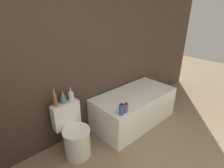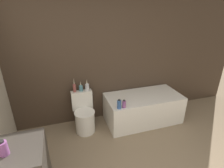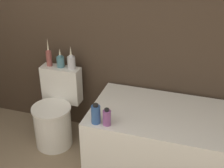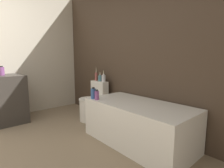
# 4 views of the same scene
# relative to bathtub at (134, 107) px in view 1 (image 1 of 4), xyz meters

# --- Properties ---
(wall_back_tiled) EXTENTS (6.40, 0.06, 2.60)m
(wall_back_tiled) POSITION_rel_bathtub_xyz_m (-0.79, 0.42, 1.01)
(wall_back_tiled) COLOR #423326
(wall_back_tiled) RESTS_ON ground_plane
(bathtub) EXTENTS (1.50, 0.75, 0.57)m
(bathtub) POSITION_rel_bathtub_xyz_m (0.00, 0.00, 0.00)
(bathtub) COLOR white
(bathtub) RESTS_ON ground
(toilet) EXTENTS (0.39, 0.51, 0.73)m
(toilet) POSITION_rel_bathtub_xyz_m (-1.19, 0.06, 0.02)
(toilet) COLOR white
(toilet) RESTS_ON ground
(vase_gold) EXTENTS (0.05, 0.05, 0.28)m
(vase_gold) POSITION_rel_bathtub_xyz_m (-1.31, 0.25, 0.54)
(vase_gold) COLOR #994C47
(vase_gold) RESTS_ON toilet
(vase_silver) EXTENTS (0.08, 0.08, 0.19)m
(vase_silver) POSITION_rel_bathtub_xyz_m (-1.19, 0.26, 0.51)
(vase_silver) COLOR teal
(vase_silver) RESTS_ON toilet
(vase_bronze) EXTENTS (0.08, 0.08, 0.23)m
(vase_bronze) POSITION_rel_bathtub_xyz_m (-1.08, 0.25, 0.52)
(vase_bronze) COLOR silver
(vase_bronze) RESTS_ON toilet
(shampoo_bottle_tall) EXTENTS (0.07, 0.07, 0.17)m
(shampoo_bottle_tall) POSITION_rel_bathtub_xyz_m (-0.63, -0.30, 0.36)
(shampoo_bottle_tall) COLOR #335999
(shampoo_bottle_tall) RESTS_ON bathtub
(shampoo_bottle_short) EXTENTS (0.06, 0.06, 0.15)m
(shampoo_bottle_short) POSITION_rel_bathtub_xyz_m (-0.54, -0.30, 0.35)
(shampoo_bottle_short) COLOR #8C4C8C
(shampoo_bottle_short) RESTS_ON bathtub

